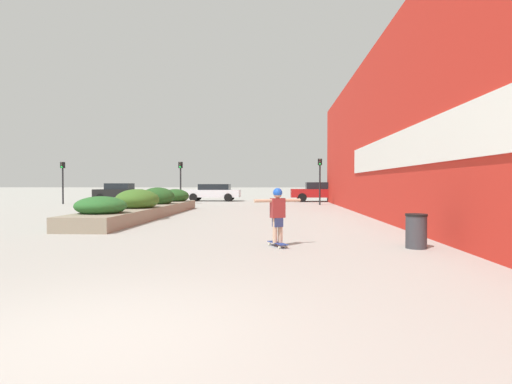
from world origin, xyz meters
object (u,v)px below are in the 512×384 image
at_px(car_center_right, 320,191).
at_px(traffic_light_far_left, 63,175).
at_px(car_center_left, 213,192).
at_px(traffic_light_right, 320,173).
at_px(trash_bin, 416,231).
at_px(skateboarder, 278,210).
at_px(car_leftmost, 118,192).
at_px(traffic_light_left, 181,175).
at_px(skateboard, 278,244).

xyz_separation_m(car_center_right, traffic_light_far_left, (-19.17, -5.05, 1.27)).
bearing_deg(car_center_left, traffic_light_right, -124.25).
relative_size(trash_bin, traffic_light_far_left, 0.26).
height_order(skateboarder, traffic_light_far_left, traffic_light_far_left).
relative_size(car_leftmost, traffic_light_far_left, 1.24).
distance_m(trash_bin, car_center_right, 23.97).
distance_m(car_leftmost, traffic_light_left, 9.32).
distance_m(trash_bin, traffic_light_left, 21.70).
bearing_deg(car_center_right, trash_bin, 179.29).
distance_m(skateboard, car_leftmost, 28.65).
relative_size(trash_bin, car_center_right, 0.17).
xyz_separation_m(trash_bin, car_center_left, (-8.72, 24.50, 0.38)).
relative_size(skateboarder, trash_bin, 1.63).
relative_size(car_center_right, traffic_light_far_left, 1.52).
bearing_deg(trash_bin, traffic_light_right, 90.74).
bearing_deg(skateboard, traffic_light_left, 82.88).
bearing_deg(car_leftmost, traffic_light_left, -130.36).
bearing_deg(trash_bin, skateboarder, 178.70).
distance_m(trash_bin, car_center_left, 26.01).
height_order(skateboard, traffic_light_left, traffic_light_left).
distance_m(car_leftmost, car_center_right, 17.56).
relative_size(skateboarder, traffic_light_far_left, 0.42).
bearing_deg(car_leftmost, skateboard, -150.67).
relative_size(skateboard, skateboarder, 0.58).
xyz_separation_m(skateboarder, traffic_light_right, (2.96, 18.65, 1.34)).
height_order(car_leftmost, traffic_light_right, traffic_light_right).
xyz_separation_m(skateboard, skateboarder, (-0.00, -0.00, 0.81)).
relative_size(skateboard, car_center_right, 0.16).
xyz_separation_m(skateboard, traffic_light_right, (2.96, 18.65, 2.16)).
relative_size(car_leftmost, car_center_right, 0.82).
relative_size(skateboarder, car_center_left, 0.28).
height_order(car_center_left, traffic_light_far_left, traffic_light_far_left).
bearing_deg(skateboarder, car_center_right, 54.31).
distance_m(trash_bin, car_leftmost, 30.40).
relative_size(car_center_left, traffic_light_right, 1.46).
height_order(traffic_light_left, traffic_light_far_left, traffic_light_far_left).
distance_m(skateboarder, traffic_light_left, 20.29).
relative_size(car_center_left, car_center_right, 1.01).
height_order(trash_bin, traffic_light_far_left, traffic_light_far_left).
height_order(skateboard, car_leftmost, car_leftmost).
distance_m(skateboarder, car_center_right, 24.14).
bearing_deg(car_center_right, skateboarder, 171.67).
xyz_separation_m(skateboarder, car_leftmost, (-14.03, 24.97, -0.09)).
bearing_deg(trash_bin, traffic_light_left, 118.15).
height_order(car_center_left, traffic_light_right, traffic_light_right).
bearing_deg(car_center_right, car_leftmost, 86.46).
height_order(car_leftmost, car_center_left, car_leftmost).
bearing_deg(skateboarder, trash_bin, -28.65).
relative_size(car_center_left, traffic_light_far_left, 1.53).
bearing_deg(car_center_right, traffic_light_far_left, 104.76).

